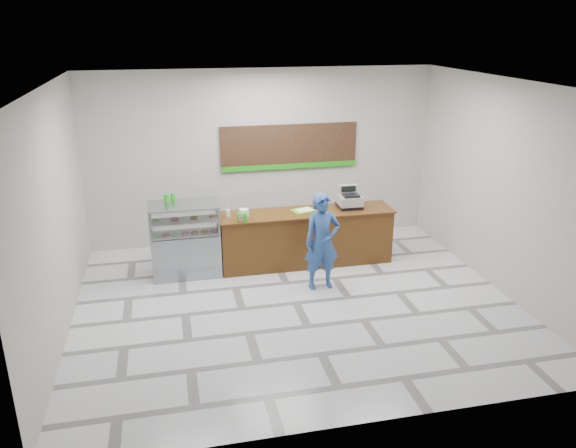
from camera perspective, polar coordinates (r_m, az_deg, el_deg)
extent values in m
plane|color=silver|center=(9.24, 0.84, -8.04)|extent=(7.00, 7.00, 0.00)
plane|color=#B9B4AA|center=(11.40, -2.61, 6.79)|extent=(7.00, 0.00, 7.00)
plane|color=silver|center=(8.21, 0.97, 14.08)|extent=(7.00, 7.00, 0.00)
cube|color=#562D0F|center=(10.53, 1.83, -1.46)|extent=(3.20, 0.70, 1.00)
cube|color=#562D0F|center=(10.35, 1.86, 1.20)|extent=(3.26, 0.76, 0.03)
cube|color=gray|center=(10.28, -10.28, -2.93)|extent=(1.20, 0.70, 0.80)
cube|color=white|center=(10.05, -10.51, 0.49)|extent=(1.20, 0.70, 0.50)
cube|color=gray|center=(9.96, -10.60, 1.93)|extent=(1.22, 0.72, 0.03)
cube|color=silver|center=(10.12, -10.43, -0.74)|extent=(1.14, 0.64, 0.02)
cube|color=silver|center=(10.04, -10.51, 0.54)|extent=(1.14, 0.64, 0.02)
torus|color=#8BE881|center=(10.02, -13.26, -0.96)|extent=(0.15, 0.15, 0.05)
torus|color=#CF5789|center=(10.02, -12.31, -0.89)|extent=(0.15, 0.15, 0.05)
torus|color=#8BE881|center=(10.02, -11.36, -0.82)|extent=(0.15, 0.15, 0.05)
torus|color=#CF5789|center=(10.02, -10.41, -0.75)|extent=(0.15, 0.15, 0.05)
torus|color=#A26829|center=(10.02, -9.46, -0.68)|extent=(0.15, 0.15, 0.05)
torus|color=#A26829|center=(10.03, -8.51, -0.61)|extent=(0.15, 0.15, 0.05)
torus|color=#CF5789|center=(10.04, -7.57, -0.54)|extent=(0.15, 0.15, 0.05)
torus|color=#8BE881|center=(10.08, -13.37, 0.61)|extent=(0.15, 0.15, 0.05)
torus|color=#CF5789|center=(10.08, -11.48, 0.75)|extent=(0.15, 0.15, 0.05)
torus|color=#A26829|center=(10.08, -9.59, 0.89)|extent=(0.15, 0.15, 0.05)
torus|color=#A26829|center=(10.10, -7.71, 1.02)|extent=(0.15, 0.15, 0.05)
cube|color=black|center=(11.43, 0.15, 7.87)|extent=(2.80, 0.05, 0.90)
cube|color=#1B9D14|center=(11.49, 0.18, 5.89)|extent=(2.80, 0.02, 0.10)
cube|color=black|center=(10.62, 6.23, 1.86)|extent=(0.43, 0.43, 0.06)
cube|color=gray|center=(10.59, 6.26, 2.46)|extent=(0.44, 0.46, 0.17)
cube|color=black|center=(10.48, 6.43, 2.88)|extent=(0.31, 0.22, 0.04)
cube|color=gray|center=(10.66, 6.07, 3.54)|extent=(0.37, 0.12, 0.17)
cube|color=black|center=(10.60, 6.18, 3.56)|extent=(0.28, 0.02, 0.11)
cube|color=black|center=(10.54, 5.48, 1.65)|extent=(0.08, 0.15, 0.04)
cube|color=#5FCF1F|center=(10.37, 1.56, 1.38)|extent=(0.47, 0.40, 0.02)
cube|color=white|center=(10.37, 1.68, 1.45)|extent=(0.34, 0.28, 0.00)
cube|color=white|center=(10.13, -4.49, 1.18)|extent=(0.16, 0.16, 0.12)
cylinder|color=silver|center=(10.10, -6.12, 1.09)|extent=(0.09, 0.09, 0.13)
cube|color=#1B9D14|center=(9.85, -4.69, 0.69)|extent=(0.18, 0.14, 0.14)
cylinder|color=#CF5789|center=(10.58, 6.70, 1.59)|extent=(0.15, 0.15, 0.00)
cylinder|color=#1B9D14|center=(10.10, -12.23, 2.57)|extent=(0.09, 0.09, 0.14)
cylinder|color=#1B9D14|center=(10.19, -11.61, 2.72)|extent=(0.08, 0.08, 0.12)
imported|color=#294D90|center=(9.47, 3.48, -1.80)|extent=(0.62, 0.42, 1.68)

